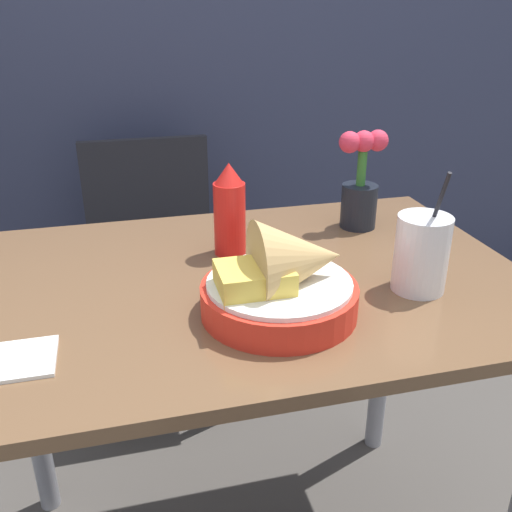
{
  "coord_description": "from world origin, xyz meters",
  "views": [
    {
      "loc": [
        -0.21,
        -0.91,
        1.22
      ],
      "look_at": [
        0.01,
        -0.04,
        0.82
      ],
      "focal_mm": 40.0,
      "sensor_mm": 36.0,
      "label": 1
    }
  ],
  "objects_px": {
    "ketchup_bottle": "(229,211)",
    "flower_vase": "(360,185)",
    "food_basket": "(285,281)",
    "drink_cup": "(421,256)",
    "chair_far_window": "(153,247)"
  },
  "relations": [
    {
      "from": "ketchup_bottle",
      "to": "flower_vase",
      "type": "bearing_deg",
      "value": 13.2
    },
    {
      "from": "food_basket",
      "to": "drink_cup",
      "type": "distance_m",
      "value": 0.25
    },
    {
      "from": "chair_far_window",
      "to": "ketchup_bottle",
      "type": "relative_size",
      "value": 4.45
    },
    {
      "from": "drink_cup",
      "to": "flower_vase",
      "type": "xyz_separation_m",
      "value": [
        0.02,
        0.31,
        0.03
      ]
    },
    {
      "from": "chair_far_window",
      "to": "food_basket",
      "type": "height_order",
      "value": "food_basket"
    },
    {
      "from": "ketchup_bottle",
      "to": "chair_far_window",
      "type": "bearing_deg",
      "value": 99.67
    },
    {
      "from": "chair_far_window",
      "to": "food_basket",
      "type": "xyz_separation_m",
      "value": [
        0.15,
        -0.93,
        0.32
      ]
    },
    {
      "from": "ketchup_bottle",
      "to": "drink_cup",
      "type": "distance_m",
      "value": 0.37
    },
    {
      "from": "chair_far_window",
      "to": "drink_cup",
      "type": "relative_size",
      "value": 3.76
    },
    {
      "from": "chair_far_window",
      "to": "drink_cup",
      "type": "bearing_deg",
      "value": -66.07
    },
    {
      "from": "food_basket",
      "to": "ketchup_bottle",
      "type": "relative_size",
      "value": 1.37
    },
    {
      "from": "chair_far_window",
      "to": "flower_vase",
      "type": "distance_m",
      "value": 0.82
    },
    {
      "from": "drink_cup",
      "to": "flower_vase",
      "type": "relative_size",
      "value": 1.02
    },
    {
      "from": "food_basket",
      "to": "drink_cup",
      "type": "relative_size",
      "value": 1.16
    },
    {
      "from": "flower_vase",
      "to": "drink_cup",
      "type": "bearing_deg",
      "value": -93.67
    }
  ]
}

